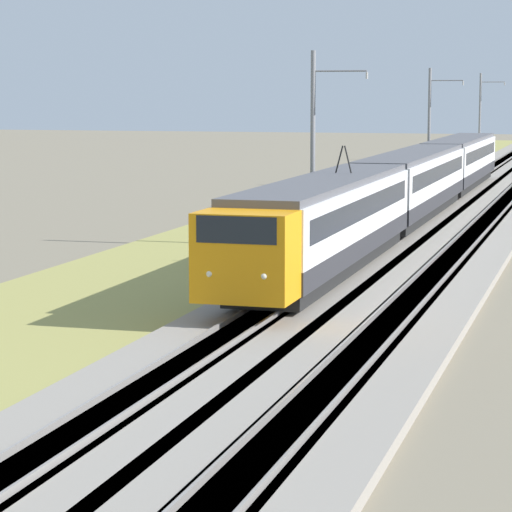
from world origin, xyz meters
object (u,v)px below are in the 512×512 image
object	(u,v)px
catenary_mast_far	(430,126)
catenary_mast_distant	(480,116)
passenger_train	(414,181)
catenary_mast_mid	(314,148)

from	to	relation	value
catenary_mast_far	catenary_mast_distant	bearing A→B (deg)	0.00
catenary_mast_distant	passenger_train	bearing A→B (deg)	-177.56
catenary_mast_far	catenary_mast_distant	size ratio (longest dim) A/B	0.98
catenary_mast_mid	catenary_mast_far	distance (m)	36.55
passenger_train	catenary_mast_distant	world-z (taller)	catenary_mast_distant
passenger_train	catenary_mast_mid	xyz separation A→B (m)	(-12.23, 2.59, 2.26)
passenger_train	catenary_mast_distant	distance (m)	60.96
passenger_train	catenary_mast_far	xyz separation A→B (m)	(24.32, 2.59, 2.23)
catenary_mast_far	catenary_mast_distant	xyz separation A→B (m)	(36.55, 0.00, 0.10)
catenary_mast_mid	catenary_mast_distant	bearing A→B (deg)	0.00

